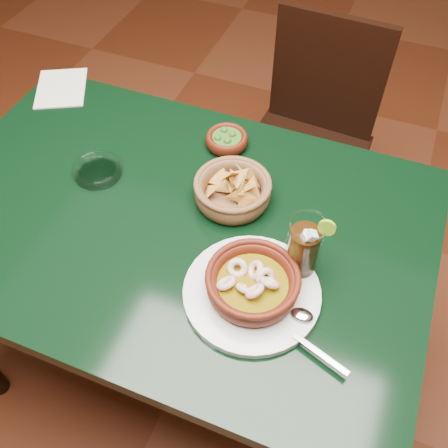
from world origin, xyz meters
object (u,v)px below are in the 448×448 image
at_px(dining_table, 175,242).
at_px(dining_chair, 309,137).
at_px(cola_drink, 303,249).
at_px(shrimp_plate, 253,286).
at_px(chip_basket, 233,190).

height_order(dining_table, dining_chair, dining_chair).
xyz_separation_m(dining_chair, cola_drink, (0.15, -0.74, 0.35)).
bearing_deg(dining_chair, dining_table, -103.86).
xyz_separation_m(dining_table, shrimp_plate, (0.25, -0.13, 0.13)).
relative_size(chip_basket, cola_drink, 1.19).
distance_m(dining_table, chip_basket, 0.20).
bearing_deg(shrimp_plate, cola_drink, 51.68).
bearing_deg(cola_drink, dining_table, 173.75).
bearing_deg(chip_basket, dining_table, -137.73).
bearing_deg(shrimp_plate, dining_chair, 94.88).
relative_size(dining_chair, cola_drink, 4.83).
height_order(dining_chair, chip_basket, dining_chair).
height_order(chip_basket, cola_drink, cola_drink).
xyz_separation_m(dining_chair, shrimp_plate, (0.07, -0.83, 0.30)).
relative_size(shrimp_plate, cola_drink, 2.03).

